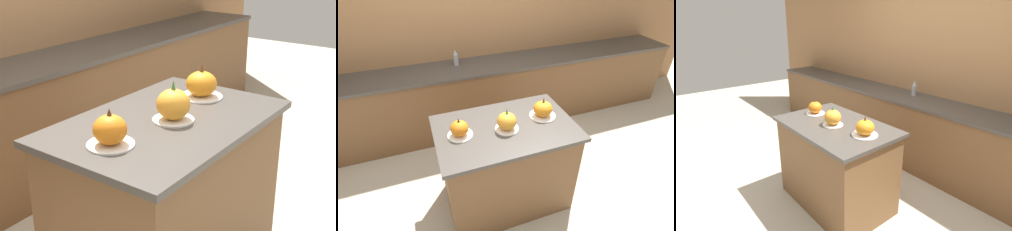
{
  "view_description": "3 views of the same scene",
  "coord_description": "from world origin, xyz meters",
  "views": [
    {
      "loc": [
        -1.71,
        -1.24,
        1.74
      ],
      "look_at": [
        -0.04,
        -0.03,
        0.95
      ],
      "focal_mm": 50.0,
      "sensor_mm": 36.0,
      "label": 1
    },
    {
      "loc": [
        -0.62,
        -1.69,
        2.25
      ],
      "look_at": [
        0.02,
        0.04,
        1.0
      ],
      "focal_mm": 28.0,
      "sensor_mm": 36.0,
      "label": 2
    },
    {
      "loc": [
        1.91,
        -1.46,
        1.89
      ],
      "look_at": [
        0.07,
        0.04,
        1.01
      ],
      "focal_mm": 28.0,
      "sensor_mm": 36.0,
      "label": 3
    }
  ],
  "objects": [
    {
      "name": "pumpkin_cake_center",
      "position": [
        0.0,
        -0.04,
        0.99
      ],
      "size": [
        0.2,
        0.2,
        0.2
      ],
      "color": "white",
      "rests_on": "kitchen_island"
    },
    {
      "name": "pumpkin_cake_left",
      "position": [
        -0.39,
        0.02,
        0.98
      ],
      "size": [
        0.21,
        0.21,
        0.17
      ],
      "color": "white",
      "rests_on": "kitchen_island"
    },
    {
      "name": "back_counter",
      "position": [
        0.0,
        1.34,
        0.46
      ],
      "size": [
        6.0,
        0.6,
        0.92
      ],
      "color": "brown",
      "rests_on": "ground_plane"
    },
    {
      "name": "kitchen_island",
      "position": [
        0.0,
        0.0,
        0.46
      ],
      "size": [
        1.2,
        0.78,
        0.91
      ],
      "color": "brown",
      "rests_on": "ground_plane"
    },
    {
      "name": "pumpkin_cake_right",
      "position": [
        0.37,
        0.04,
        0.98
      ],
      "size": [
        0.24,
        0.24,
        0.19
      ],
      "color": "white",
      "rests_on": "kitchen_island"
    }
  ]
}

